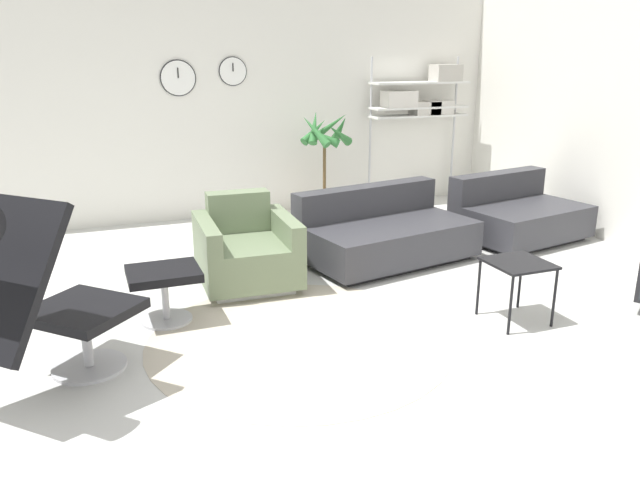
% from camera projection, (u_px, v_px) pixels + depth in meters
% --- Properties ---
extents(ground_plane, '(12.00, 12.00, 0.00)m').
position_uv_depth(ground_plane, '(306.00, 328.00, 4.35)').
color(ground_plane, silver).
extents(wall_back, '(12.00, 0.09, 2.80)m').
position_uv_depth(wall_back, '(204.00, 93.00, 6.87)').
color(wall_back, silver).
rests_on(wall_back, ground_plane).
extents(round_rug, '(2.04, 2.04, 0.01)m').
position_uv_depth(round_rug, '(300.00, 339.00, 4.17)').
color(round_rug, '#BCB29E').
rests_on(round_rug, ground_plane).
extents(lounge_chair, '(1.15, 1.15, 1.21)m').
position_uv_depth(lounge_chair, '(20.00, 279.00, 3.24)').
color(lounge_chair, '#BCBCC1').
rests_on(lounge_chair, ground_plane).
extents(ottoman, '(0.50, 0.42, 0.39)m').
position_uv_depth(ottoman, '(164.00, 282.00, 4.37)').
color(ottoman, '#BCBCC1').
rests_on(ottoman, ground_plane).
extents(armchair_red, '(0.80, 0.85, 0.72)m').
position_uv_depth(armchair_red, '(246.00, 252.00, 5.10)').
color(armchair_red, silver).
rests_on(armchair_red, ground_plane).
extents(couch_low, '(1.66, 1.14, 0.64)m').
position_uv_depth(couch_low, '(384.00, 235.00, 5.71)').
color(couch_low, black).
rests_on(couch_low, ground_plane).
extents(couch_second, '(1.36, 1.09, 0.64)m').
position_uv_depth(couch_second, '(517.00, 216.00, 6.36)').
color(couch_second, black).
rests_on(couch_second, ground_plane).
extents(side_table, '(0.41, 0.41, 0.44)m').
position_uv_depth(side_table, '(518.00, 269.00, 4.35)').
color(side_table, black).
rests_on(side_table, ground_plane).
extents(potted_plant, '(0.62, 0.66, 1.23)m').
position_uv_depth(potted_plant, '(325.00, 173.00, 7.02)').
color(potted_plant, brown).
rests_on(potted_plant, ground_plane).
extents(shelf_unit, '(1.25, 0.28, 1.79)m').
position_uv_depth(shelf_unit, '(423.00, 99.00, 7.59)').
color(shelf_unit, '#BCBCC1').
rests_on(shelf_unit, ground_plane).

